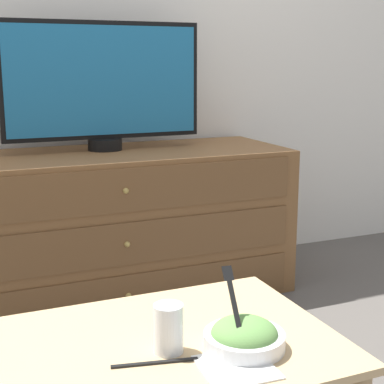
% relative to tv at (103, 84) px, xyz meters
% --- Properties ---
extents(ground_plane, '(12.00, 12.00, 0.00)m').
position_rel_tv_xyz_m(ground_plane, '(0.08, 0.24, -0.96)').
color(ground_plane, '#56514C').
extents(wall_back, '(12.00, 0.05, 2.60)m').
position_rel_tv_xyz_m(wall_back, '(0.08, 0.27, 0.34)').
color(wall_back, white).
rests_on(wall_back, ground_plane).
extents(dresser, '(1.63, 0.60, 0.67)m').
position_rel_tv_xyz_m(dresser, '(-0.02, -0.08, -0.63)').
color(dresser, brown).
rests_on(dresser, ground_plane).
extents(tv, '(0.89, 0.15, 0.56)m').
position_rel_tv_xyz_m(tv, '(0.00, 0.00, 0.00)').
color(tv, black).
rests_on(tv, dresser).
extents(coffee_table, '(0.90, 0.60, 0.41)m').
position_rel_tv_xyz_m(coffee_table, '(-0.26, -1.37, -0.61)').
color(coffee_table, tan).
rests_on(coffee_table, ground_plane).
extents(takeout_bowl, '(0.19, 0.19, 0.18)m').
position_rel_tv_xyz_m(takeout_bowl, '(-0.06, -1.47, -0.53)').
color(takeout_bowl, silver).
rests_on(takeout_bowl, coffee_table).
extents(drink_cup, '(0.07, 0.07, 0.11)m').
position_rel_tv_xyz_m(drink_cup, '(-0.23, -1.41, -0.50)').
color(drink_cup, '#9E6638').
rests_on(drink_cup, coffee_table).
extents(napkin, '(0.16, 0.16, 0.00)m').
position_rel_tv_xyz_m(napkin, '(-0.12, -1.54, -0.55)').
color(napkin, white).
rests_on(napkin, coffee_table).
extents(knife, '(0.19, 0.05, 0.01)m').
position_rel_tv_xyz_m(knife, '(-0.28, -1.45, -0.55)').
color(knife, black).
rests_on(knife, coffee_table).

